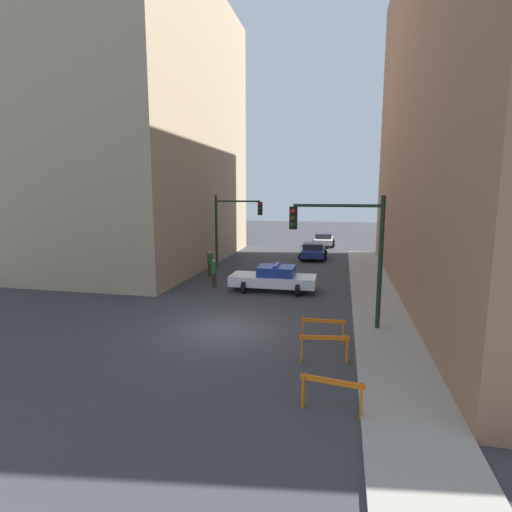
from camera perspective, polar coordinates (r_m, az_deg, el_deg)
ground_plane at (r=16.33m, az=-4.24°, el=-10.35°), size 120.00×120.00×0.00m
sidewalk_right at (r=15.80m, az=18.32°, el=-11.26°), size 2.40×44.00×0.12m
building_corner_left at (r=33.43m, az=-18.10°, el=16.77°), size 14.00×20.00×20.26m
traffic_light_near at (r=15.96m, az=13.29°, el=2.02°), size 3.64×0.35×5.20m
traffic_light_far at (r=28.37m, az=-3.59°, el=4.99°), size 3.44×0.35×5.20m
police_car at (r=22.12m, az=2.57°, el=-3.18°), size 4.71×2.37×1.52m
parked_car_near at (r=33.13m, az=8.18°, el=0.78°), size 2.36×4.35×1.31m
parked_car_mid at (r=40.95m, az=9.62°, el=2.33°), size 2.34×4.34×1.31m
pedestrian_crossing at (r=23.06m, az=-6.02°, el=-2.37°), size 0.47×0.47×1.66m
pedestrian_corner at (r=26.26m, az=-6.57°, el=-0.96°), size 0.44×0.44×1.66m
barrier_front at (r=10.56m, az=10.76°, el=-18.24°), size 1.59×0.40×0.90m
barrier_mid at (r=13.29m, az=9.72°, el=-12.29°), size 1.59×0.37×0.90m
barrier_back at (r=14.88m, az=9.51°, el=-9.91°), size 1.60×0.19×0.90m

